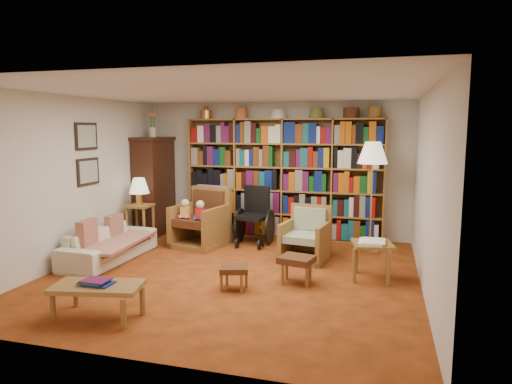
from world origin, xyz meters
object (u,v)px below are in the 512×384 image
(sofa, at_px, (109,244))
(side_table_lamp, at_px, (140,215))
(wheelchair, at_px, (255,218))
(floor_lamp, at_px, (373,157))
(coffee_table, at_px, (97,289))
(side_table_papers, at_px, (372,248))
(armchair_sage, at_px, (306,239))
(footstool_a, at_px, (234,270))
(footstool_b, at_px, (297,261))
(armchair_leather, at_px, (202,221))

(sofa, bearing_deg, side_table_lamp, 6.77)
(wheelchair, relative_size, floor_lamp, 0.56)
(floor_lamp, bearing_deg, coffee_table, -128.09)
(side_table_lamp, bearing_deg, floor_lamp, 6.33)
(wheelchair, xyz_separation_m, side_table_papers, (2.05, -1.46, -0.03))
(armchair_sage, bearing_deg, footstool_a, -112.00)
(sofa, relative_size, armchair_sage, 2.09)
(floor_lamp, height_order, footstool_b, floor_lamp)
(armchair_sage, xyz_separation_m, side_table_papers, (1.02, -0.74, 0.11))
(side_table_papers, relative_size, footstool_a, 1.42)
(wheelchair, bearing_deg, footstool_b, -59.65)
(side_table_papers, bearing_deg, footstool_b, -155.53)
(sofa, height_order, side_table_lamp, side_table_lamp)
(side_table_papers, bearing_deg, sofa, -177.70)
(armchair_leather, relative_size, footstool_a, 2.40)
(side_table_lamp, bearing_deg, armchair_leather, 8.61)
(side_table_lamp, xyz_separation_m, side_table_papers, (4.02, -0.96, -0.07))
(floor_lamp, relative_size, footstool_b, 3.64)
(wheelchair, height_order, coffee_table, wheelchair)
(side_table_papers, xyz_separation_m, footstool_b, (-0.94, -0.43, -0.13))
(floor_lamp, bearing_deg, footstool_b, -115.62)
(sofa, xyz_separation_m, coffee_table, (1.12, -1.93, 0.07))
(side_table_lamp, distance_m, armchair_sage, 3.02)
(armchair_sage, height_order, floor_lamp, floor_lamp)
(footstool_b, bearing_deg, armchair_leather, 141.61)
(sofa, relative_size, floor_lamp, 0.95)
(side_table_lamp, relative_size, coffee_table, 0.68)
(wheelchair, bearing_deg, side_table_lamp, -165.82)
(side_table_papers, distance_m, footstool_b, 1.05)
(armchair_sage, bearing_deg, coffee_table, -122.24)
(side_table_lamp, height_order, footstool_b, side_table_lamp)
(footstool_b, bearing_deg, floor_lamp, 64.38)
(floor_lamp, distance_m, side_table_papers, 1.80)
(footstool_a, bearing_deg, coffee_table, -132.90)
(armchair_leather, distance_m, armchair_sage, 1.93)
(sofa, height_order, footstool_a, sofa)
(armchair_leather, relative_size, wheelchair, 1.00)
(wheelchair, relative_size, coffee_table, 1.00)
(armchair_sage, distance_m, wheelchair, 1.27)
(side_table_papers, distance_m, coffee_table, 3.49)
(sofa, xyz_separation_m, floor_lamp, (3.85, 1.55, 1.31))
(side_table_lamp, bearing_deg, sofa, -84.88)
(footstool_b, xyz_separation_m, coffee_table, (-1.85, -1.65, 0.02))
(wheelchair, bearing_deg, armchair_sage, -34.87)
(floor_lamp, bearing_deg, armchair_sage, -145.22)
(floor_lamp, distance_m, footstool_a, 3.07)
(footstool_a, distance_m, footstool_b, 0.84)
(wheelchair, bearing_deg, floor_lamp, -1.73)
(sofa, height_order, floor_lamp, floor_lamp)
(sofa, height_order, footstool_b, sofa)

